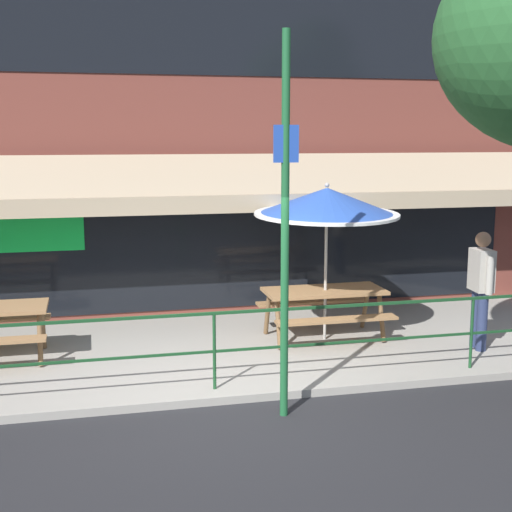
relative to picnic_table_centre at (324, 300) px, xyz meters
The scene contains 8 objects.
ground_plane 2.96m from the picnic_table_centre, 133.94° to the right, with size 120.00×120.00×0.00m, color #232326.
patio_deck 2.10m from the picnic_table_centre, behind, with size 15.00×4.00×0.10m, color #9E998E.
restaurant_building 4.01m from the picnic_table_centre, 132.90° to the left, with size 15.00×1.60×6.91m.
patio_railing 2.67m from the picnic_table_centre, 138.41° to the right, with size 13.84×0.04×0.97m.
picnic_table_centre is the anchor object (origin of this frame).
patio_umbrella_centre 1.47m from the picnic_table_centre, 90.00° to the right, with size 2.14×2.14×2.38m.
pedestrian_walking 2.28m from the picnic_table_centre, 26.55° to the right, with size 0.28×0.62×1.71m.
street_sign_pole 3.22m from the picnic_table_centre, 117.79° to the right, with size 0.28×0.09×4.26m.
Camera 1 is at (-1.43, -7.90, 3.17)m, focal length 50.00 mm.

